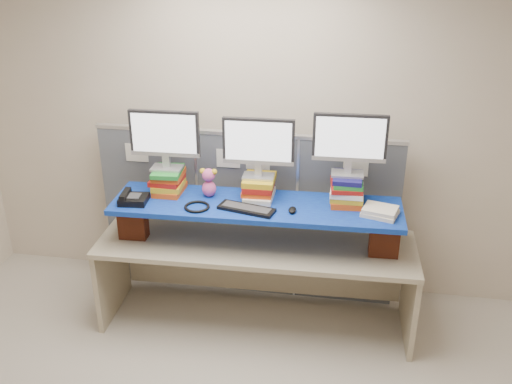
% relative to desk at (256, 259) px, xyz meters
% --- Properties ---
extents(room, '(5.00, 4.00, 2.80)m').
position_rel_desk_xyz_m(room, '(-0.16, -1.32, 0.79)').
color(room, beige).
rests_on(room, ground).
extents(cubicle_partition, '(2.60, 0.06, 1.53)m').
position_rel_desk_xyz_m(cubicle_partition, '(-0.16, 0.46, 0.16)').
color(cubicle_partition, '#4C5059').
rests_on(cubicle_partition, ground).
extents(desk, '(2.55, 0.82, 0.77)m').
position_rel_desk_xyz_m(desk, '(0.00, 0.00, 0.00)').
color(desk, tan).
rests_on(desk, ground).
extents(brick_pier_left, '(0.23, 0.13, 0.30)m').
position_rel_desk_xyz_m(brick_pier_left, '(-0.99, -0.08, 0.31)').
color(brick_pier_left, brown).
rests_on(brick_pier_left, desk).
extents(brick_pier_right, '(0.23, 0.13, 0.30)m').
position_rel_desk_xyz_m(brick_pier_right, '(0.99, -0.02, 0.31)').
color(brick_pier_right, brown).
rests_on(brick_pier_right, desk).
extents(blue_board, '(2.25, 0.63, 0.04)m').
position_rel_desk_xyz_m(blue_board, '(0.00, 0.00, 0.48)').
color(blue_board, navy).
rests_on(blue_board, brick_pier_left).
extents(book_stack_left, '(0.25, 0.31, 0.20)m').
position_rel_desk_xyz_m(book_stack_left, '(-0.73, 0.09, 0.60)').
color(book_stack_left, '#D04813').
rests_on(book_stack_left, blue_board).
extents(book_stack_center, '(0.26, 0.31, 0.17)m').
position_rel_desk_xyz_m(book_stack_center, '(0.00, 0.12, 0.58)').
color(book_stack_center, silver).
rests_on(book_stack_center, blue_board).
extents(book_stack_right, '(0.26, 0.32, 0.23)m').
position_rel_desk_xyz_m(book_stack_right, '(0.68, 0.14, 0.61)').
color(book_stack_right, '#D04813').
rests_on(book_stack_right, blue_board).
extents(monitor_left, '(0.55, 0.16, 0.48)m').
position_rel_desk_xyz_m(monitor_left, '(-0.73, 0.10, 0.97)').
color(monitor_left, '#ADAEB3').
rests_on(monitor_left, book_stack_left).
extents(monitor_center, '(0.55, 0.16, 0.48)m').
position_rel_desk_xyz_m(monitor_center, '(-0.00, 0.12, 0.94)').
color(monitor_center, '#ADAEB3').
rests_on(monitor_center, book_stack_center).
extents(monitor_right, '(0.55, 0.16, 0.48)m').
position_rel_desk_xyz_m(monitor_right, '(0.68, 0.14, 1.00)').
color(monitor_right, '#ADAEB3').
rests_on(monitor_right, book_stack_right).
extents(keyboard, '(0.45, 0.24, 0.03)m').
position_rel_desk_xyz_m(keyboard, '(-0.05, -0.12, 0.51)').
color(keyboard, black).
rests_on(keyboard, blue_board).
extents(mouse, '(0.07, 0.11, 0.03)m').
position_rel_desk_xyz_m(mouse, '(0.29, -0.09, 0.51)').
color(mouse, black).
rests_on(mouse, blue_board).
extents(desk_phone, '(0.23, 0.21, 0.09)m').
position_rel_desk_xyz_m(desk_phone, '(-0.94, -0.14, 0.53)').
color(desk_phone, black).
rests_on(desk_phone, blue_board).
extents(headset, '(0.21, 0.21, 0.02)m').
position_rel_desk_xyz_m(headset, '(-0.43, -0.15, 0.51)').
color(headset, black).
rests_on(headset, blue_board).
extents(plush_toy, '(0.14, 0.10, 0.24)m').
position_rel_desk_xyz_m(plush_toy, '(-0.39, 0.07, 0.62)').
color(plush_toy, '#D24F91').
rests_on(plush_toy, blue_board).
extents(binder_stack, '(0.29, 0.26, 0.06)m').
position_rel_desk_xyz_m(binder_stack, '(0.94, -0.03, 0.53)').
color(binder_stack, beige).
rests_on(binder_stack, blue_board).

